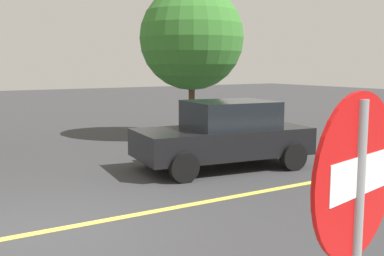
# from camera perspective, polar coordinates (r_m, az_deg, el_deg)

# --- Properties ---
(ground_plane) EXTENTS (80.00, 80.00, 0.00)m
(ground_plane) POSITION_cam_1_polar(r_m,az_deg,el_deg) (7.39, -18.78, -12.08)
(ground_plane) COLOR #38383A
(lane_marking_centre) EXTENTS (28.00, 0.16, 0.01)m
(lane_marking_centre) POSITION_cam_1_polar(r_m,az_deg,el_deg) (8.52, 1.48, -8.96)
(lane_marking_centre) COLOR #E0D14C
(stop_sign) EXTENTS (0.74, 0.19, 2.34)m
(stop_sign) POSITION_cam_1_polar(r_m,az_deg,el_deg) (2.33, 18.96, -14.17)
(stop_sign) COLOR gray
(stop_sign) RESTS_ON ground_plane
(car_black_far_lane) EXTENTS (4.29, 2.49, 1.59)m
(car_black_far_lane) POSITION_cam_1_polar(r_m,az_deg,el_deg) (11.20, 3.93, -0.78)
(car_black_far_lane) COLOR black
(car_black_far_lane) RESTS_ON ground_plane
(tree_left_verge) EXTENTS (3.43, 3.43, 5.03)m
(tree_left_verge) POSITION_cam_1_polar(r_m,az_deg,el_deg) (15.73, -0.04, 10.83)
(tree_left_verge) COLOR #513823
(tree_left_verge) RESTS_ON ground_plane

